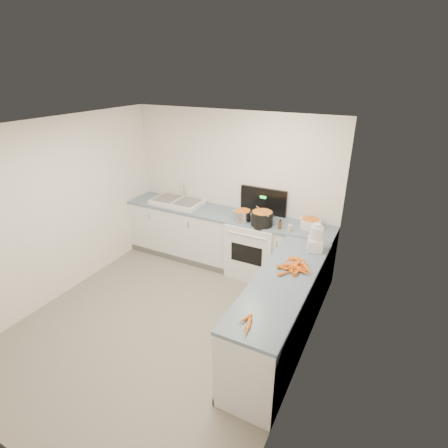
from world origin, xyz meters
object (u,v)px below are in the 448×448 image
at_px(sink, 177,202).
at_px(extract_bottle, 280,225).
at_px(food_processor, 316,239).
at_px(black_pot, 262,219).
at_px(mixing_bowl, 310,223).
at_px(stove, 255,246).
at_px(spice_jar, 290,228).
at_px(steel_pot, 243,216).

xyz_separation_m(sink, extract_bottle, (1.88, -0.17, 0.02)).
bearing_deg(food_processor, black_pot, 155.16).
height_order(black_pot, mixing_bowl, black_pot).
bearing_deg(stove, mixing_bowl, 6.17).
xyz_separation_m(sink, black_pot, (1.60, -0.16, 0.06)).
distance_m(sink, spice_jar, 2.04).
bearing_deg(stove, food_processor, -28.16).
bearing_deg(black_pot, food_processor, -24.84).
height_order(steel_pot, mixing_bowl, steel_pot).
bearing_deg(steel_pot, stove, 41.42).
bearing_deg(mixing_bowl, sink, -178.18).
relative_size(sink, black_pot, 2.67).
xyz_separation_m(stove, extract_bottle, (0.43, -0.15, 0.53)).
xyz_separation_m(sink, steel_pot, (1.29, -0.16, 0.04)).
distance_m(steel_pot, food_processor, 1.27).
height_order(sink, spice_jar, sink).
distance_m(stove, steel_pot, 0.58).
xyz_separation_m(stove, steel_pot, (-0.16, -0.14, 0.54)).
distance_m(black_pot, food_processor, 0.97).
relative_size(stove, mixing_bowl, 4.64).
height_order(stove, food_processor, stove).
height_order(black_pot, extract_bottle, black_pot).
xyz_separation_m(steel_pot, mixing_bowl, (0.97, 0.23, -0.01)).
xyz_separation_m(stove, mixing_bowl, (0.81, 0.09, 0.53)).
bearing_deg(mixing_bowl, steel_pot, -166.68).
bearing_deg(stove, sink, 179.38).
relative_size(mixing_bowl, spice_jar, 3.57).
bearing_deg(black_pot, extract_bottle, -1.53).
bearing_deg(steel_pot, mixing_bowl, 13.32).
bearing_deg(spice_jar, mixing_bowl, 47.26).
distance_m(extract_bottle, spice_jar, 0.15).
relative_size(sink, spice_jar, 10.46).
bearing_deg(mixing_bowl, stove, -173.83).
distance_m(mixing_bowl, spice_jar, 0.34).
xyz_separation_m(mixing_bowl, extract_bottle, (-0.38, -0.24, -0.01)).
height_order(stove, mixing_bowl, stove).
bearing_deg(sink, food_processor, -12.91).
relative_size(extract_bottle, food_processor, 0.34).
relative_size(mixing_bowl, extract_bottle, 2.38).
height_order(mixing_bowl, food_processor, food_processor).
relative_size(steel_pot, spice_jar, 3.18).
relative_size(black_pot, extract_bottle, 2.61).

